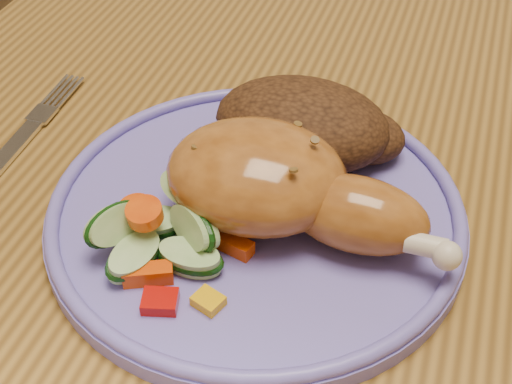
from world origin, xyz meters
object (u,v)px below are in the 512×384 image
(chair_far, at_px, (459,47))
(plate, at_px, (256,215))
(fork, at_px, (14,147))
(dining_table, at_px, (417,225))

(chair_far, height_order, plate, chair_far)
(fork, bearing_deg, chair_far, 66.97)
(dining_table, relative_size, chair_far, 1.54)
(chair_far, bearing_deg, plate, -98.14)
(dining_table, xyz_separation_m, plate, (-0.11, -0.12, 0.09))
(plate, xyz_separation_m, fork, (-0.20, 0.02, -0.00))
(chair_far, distance_m, fork, 0.83)
(chair_far, distance_m, plate, 0.80)
(dining_table, height_order, fork, fork)
(dining_table, bearing_deg, fork, -161.55)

